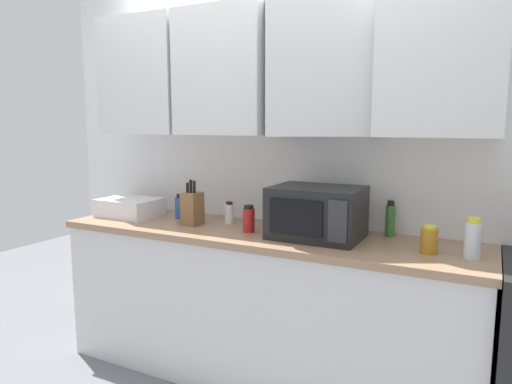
{
  "coord_description": "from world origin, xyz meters",
  "views": [
    {
      "loc": [
        1.17,
        -2.63,
        1.51
      ],
      "look_at": [
        -0.05,
        -0.25,
        1.12
      ],
      "focal_mm": 32.39,
      "sensor_mm": 36.0,
      "label": 1
    }
  ],
  "objects_px": {
    "bottle_amber_vinegar": "(429,240)",
    "bottle_clear_tall": "(473,239)",
    "microwave": "(317,212)",
    "bottle_green_oil": "(390,220)",
    "bottle_red_sauce": "(249,219)",
    "knife_block": "(192,208)",
    "bottle_blue_cleaner": "(179,207)",
    "dish_rack": "(130,207)",
    "bottle_white_jar": "(229,213)"
  },
  "relations": [
    {
      "from": "bottle_amber_vinegar",
      "to": "bottle_clear_tall",
      "type": "relative_size",
      "value": 0.7
    },
    {
      "from": "microwave",
      "to": "bottle_green_oil",
      "type": "relative_size",
      "value": 2.41
    },
    {
      "from": "microwave",
      "to": "bottle_red_sauce",
      "type": "relative_size",
      "value": 3.06
    },
    {
      "from": "bottle_amber_vinegar",
      "to": "knife_block",
      "type": "bearing_deg",
      "value": 179.65
    },
    {
      "from": "bottle_clear_tall",
      "to": "bottle_red_sauce",
      "type": "height_order",
      "value": "bottle_clear_tall"
    },
    {
      "from": "bottle_green_oil",
      "to": "bottle_clear_tall",
      "type": "distance_m",
      "value": 0.5
    },
    {
      "from": "bottle_blue_cleaner",
      "to": "bottle_red_sauce",
      "type": "relative_size",
      "value": 1.05
    },
    {
      "from": "bottle_green_oil",
      "to": "bottle_red_sauce",
      "type": "height_order",
      "value": "bottle_green_oil"
    },
    {
      "from": "microwave",
      "to": "dish_rack",
      "type": "distance_m",
      "value": 1.33
    },
    {
      "from": "bottle_clear_tall",
      "to": "knife_block",
      "type": "bearing_deg",
      "value": 179.48
    },
    {
      "from": "bottle_blue_cleaner",
      "to": "bottle_white_jar",
      "type": "bearing_deg",
      "value": 3.29
    },
    {
      "from": "bottle_blue_cleaner",
      "to": "bottle_green_oil",
      "type": "bearing_deg",
      "value": 5.56
    },
    {
      "from": "microwave",
      "to": "bottle_green_oil",
      "type": "distance_m",
      "value": 0.41
    },
    {
      "from": "bottle_blue_cleaner",
      "to": "bottle_clear_tall",
      "type": "height_order",
      "value": "bottle_clear_tall"
    },
    {
      "from": "bottle_clear_tall",
      "to": "bottle_blue_cleaner",
      "type": "bearing_deg",
      "value": 175.71
    },
    {
      "from": "bottle_clear_tall",
      "to": "microwave",
      "type": "bearing_deg",
      "value": 176.38
    },
    {
      "from": "bottle_clear_tall",
      "to": "bottle_amber_vinegar",
      "type": "bearing_deg",
      "value": 178.2
    },
    {
      "from": "knife_block",
      "to": "bottle_clear_tall",
      "type": "height_order",
      "value": "knife_block"
    },
    {
      "from": "bottle_white_jar",
      "to": "bottle_amber_vinegar",
      "type": "height_order",
      "value": "same"
    },
    {
      "from": "bottle_amber_vinegar",
      "to": "bottle_red_sauce",
      "type": "bearing_deg",
      "value": -179.68
    },
    {
      "from": "bottle_white_jar",
      "to": "bottle_red_sauce",
      "type": "xyz_separation_m",
      "value": [
        0.22,
        -0.15,
        0.01
      ]
    },
    {
      "from": "bottle_blue_cleaner",
      "to": "bottle_green_oil",
      "type": "relative_size",
      "value": 0.82
    },
    {
      "from": "bottle_amber_vinegar",
      "to": "bottle_clear_tall",
      "type": "height_order",
      "value": "bottle_clear_tall"
    },
    {
      "from": "bottle_green_oil",
      "to": "bottle_clear_tall",
      "type": "xyz_separation_m",
      "value": [
        0.42,
        -0.26,
        -0.0
      ]
    },
    {
      "from": "dish_rack",
      "to": "bottle_blue_cleaner",
      "type": "relative_size",
      "value": 2.31
    },
    {
      "from": "bottle_amber_vinegar",
      "to": "bottle_white_jar",
      "type": "bearing_deg",
      "value": 173.0
    },
    {
      "from": "microwave",
      "to": "dish_rack",
      "type": "height_order",
      "value": "microwave"
    },
    {
      "from": "bottle_white_jar",
      "to": "bottle_amber_vinegar",
      "type": "relative_size",
      "value": 1.01
    },
    {
      "from": "bottle_green_oil",
      "to": "bottle_amber_vinegar",
      "type": "height_order",
      "value": "bottle_green_oil"
    },
    {
      "from": "microwave",
      "to": "bottle_green_oil",
      "type": "height_order",
      "value": "microwave"
    },
    {
      "from": "bottle_white_jar",
      "to": "bottle_green_oil",
      "type": "height_order",
      "value": "bottle_green_oil"
    },
    {
      "from": "knife_block",
      "to": "bottle_blue_cleaner",
      "type": "height_order",
      "value": "knife_block"
    },
    {
      "from": "bottle_white_jar",
      "to": "bottle_red_sauce",
      "type": "height_order",
      "value": "bottle_red_sauce"
    },
    {
      "from": "microwave",
      "to": "bottle_white_jar",
      "type": "xyz_separation_m",
      "value": [
        -0.61,
        0.1,
        -0.08
      ]
    },
    {
      "from": "dish_rack",
      "to": "bottle_amber_vinegar",
      "type": "bearing_deg",
      "value": -1.18
    },
    {
      "from": "bottle_white_jar",
      "to": "knife_block",
      "type": "bearing_deg",
      "value": -143.0
    },
    {
      "from": "bottle_white_jar",
      "to": "bottle_clear_tall",
      "type": "xyz_separation_m",
      "value": [
        1.38,
        -0.15,
        0.03
      ]
    },
    {
      "from": "bottle_amber_vinegar",
      "to": "dish_rack",
      "type": "bearing_deg",
      "value": 178.82
    },
    {
      "from": "microwave",
      "to": "bottle_white_jar",
      "type": "distance_m",
      "value": 0.62
    },
    {
      "from": "bottle_blue_cleaner",
      "to": "bottle_white_jar",
      "type": "xyz_separation_m",
      "value": [
        0.37,
        0.02,
        -0.01
      ]
    },
    {
      "from": "microwave",
      "to": "bottle_amber_vinegar",
      "type": "height_order",
      "value": "microwave"
    },
    {
      "from": "dish_rack",
      "to": "bottle_amber_vinegar",
      "type": "xyz_separation_m",
      "value": [
        1.91,
        -0.04,
        0.0
      ]
    },
    {
      "from": "bottle_blue_cleaner",
      "to": "bottle_amber_vinegar",
      "type": "xyz_separation_m",
      "value": [
        1.56,
        -0.13,
        -0.01
      ]
    },
    {
      "from": "microwave",
      "to": "bottle_blue_cleaner",
      "type": "xyz_separation_m",
      "value": [
        -0.98,
        0.08,
        -0.07
      ]
    },
    {
      "from": "dish_rack",
      "to": "bottle_clear_tall",
      "type": "distance_m",
      "value": 2.1
    },
    {
      "from": "dish_rack",
      "to": "bottle_green_oil",
      "type": "height_order",
      "value": "bottle_green_oil"
    },
    {
      "from": "knife_block",
      "to": "bottle_clear_tall",
      "type": "distance_m",
      "value": 1.57
    },
    {
      "from": "bottle_green_oil",
      "to": "bottle_red_sauce",
      "type": "xyz_separation_m",
      "value": [
        -0.74,
        -0.26,
        -0.02
      ]
    },
    {
      "from": "dish_rack",
      "to": "bottle_amber_vinegar",
      "type": "distance_m",
      "value": 1.91
    },
    {
      "from": "microwave",
      "to": "knife_block",
      "type": "height_order",
      "value": "same"
    }
  ]
}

